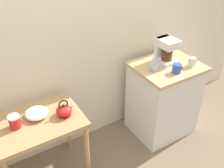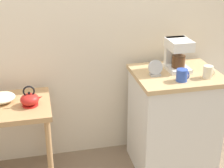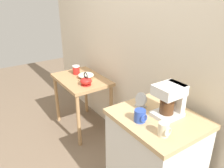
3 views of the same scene
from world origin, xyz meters
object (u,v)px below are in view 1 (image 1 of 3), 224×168
Objects in this scene: canister_enamel at (15,122)px; mug_blue at (177,68)px; coffee_maker at (166,49)px; bowl_stoneware at (37,113)px; table_clock at (155,65)px; teakettle at (64,110)px; mug_small_cream at (192,62)px.

mug_blue reaches higher than canister_enamel.
bowl_stoneware is at bearing 179.24° from coffee_maker.
table_clock is (1.39, -0.08, 0.16)m from canister_enamel.
canister_enamel is at bearing 176.87° from table_clock.
teakettle is 1.24m from coffee_maker.
canister_enamel is 1.41m from table_clock.
mug_blue is 0.96× the size of mug_small_cream.
mug_blue is at bearing -7.71° from teakettle.
teakettle reaches higher than bowl_stoneware.
mug_small_cream is at bearing 3.98° from mug_blue.
teakettle reaches higher than canister_enamel.
table_clock is (-0.22, -0.10, -0.08)m from coffee_maker.
table_clock reaches higher than mug_small_cream.
mug_blue is at bearing -176.02° from mug_small_cream.
table_clock reaches higher than teakettle.
teakettle is 1.34× the size of table_clock.
canister_enamel is 1.80m from mug_small_cream.
bowl_stoneware is at bearing 152.37° from teakettle.
coffee_maker reaches higher than mug_blue.
mug_small_cream is (1.59, -0.25, 0.17)m from bowl_stoneware.
mug_blue is at bearing -8.21° from canister_enamel.
teakettle is at bearing 179.57° from table_clock.
bowl_stoneware is 2.08× the size of mug_small_cream.
mug_small_cream reaches higher than mug_blue.
canister_enamel is (-0.41, 0.07, 0.01)m from teakettle.
teakettle is (0.21, -0.11, 0.02)m from bowl_stoneware.
coffee_maker reaches higher than table_clock.
coffee_maker is 0.27m from mug_blue.
canister_enamel is 0.45× the size of coffee_maker.
table_clock is at bearing -3.13° from canister_enamel.
coffee_maker is at bearing 24.36° from table_clock.
coffee_maker is at bearing 4.40° from teakettle.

